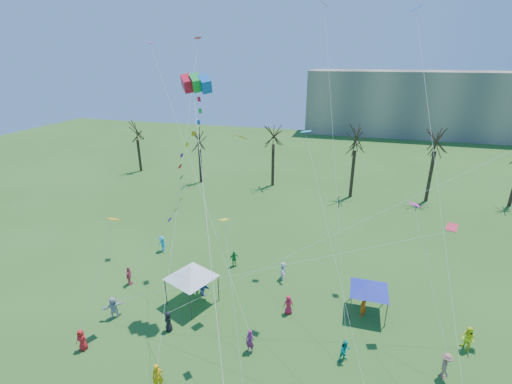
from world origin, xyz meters
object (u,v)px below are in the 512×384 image
(distant_building, at_px, (436,104))
(big_box_kite, at_px, (189,165))
(canopy_tent_blue, at_px, (370,285))
(canopy_tent_white, at_px, (191,272))

(distant_building, bearing_deg, big_box_kite, -110.57)
(canopy_tent_blue, bearing_deg, canopy_tent_white, -169.25)
(distant_building, height_order, big_box_kite, big_box_kite)
(distant_building, relative_size, big_box_kite, 2.97)
(distant_building, relative_size, canopy_tent_white, 14.66)
(canopy_tent_white, distance_m, canopy_tent_blue, 13.48)
(big_box_kite, height_order, canopy_tent_white, big_box_kite)
(distant_building, xyz_separation_m, big_box_kite, (-28.05, -74.73, 4.05))
(big_box_kite, xyz_separation_m, canopy_tent_white, (-0.71, 0.41, -8.73))
(big_box_kite, bearing_deg, distant_building, 69.43)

